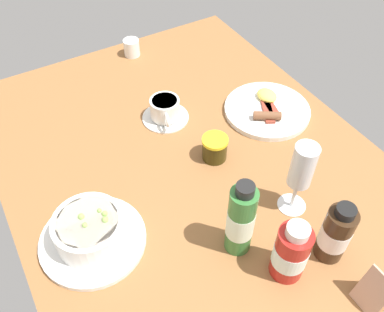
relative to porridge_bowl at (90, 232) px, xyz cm
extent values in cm
cube|color=brown|center=(-9.51, 28.09, -5.08)|extent=(110.00, 84.00, 3.00)
cylinder|color=white|center=(0.00, -0.01, -2.98)|extent=(21.36, 21.36, 1.20)
cylinder|color=white|center=(0.00, -0.01, 0.74)|extent=(13.94, 13.94, 6.24)
cylinder|color=beige|center=(0.00, -0.01, 3.06)|extent=(11.98, 11.98, 1.60)
sphere|color=#84AC52|center=(-1.38, -0.61, 3.96)|extent=(1.30, 1.30, 1.30)
sphere|color=#84AC52|center=(1.57, 3.06, 3.96)|extent=(1.30, 1.30, 1.30)
sphere|color=#84AC52|center=(0.78, -0.69, 3.96)|extent=(1.05, 1.05, 1.05)
sphere|color=#84AC52|center=(0.24, 3.52, 3.96)|extent=(1.19, 1.19, 1.19)
sphere|color=#84AC52|center=(-0.94, 2.92, 3.96)|extent=(0.93, 0.93, 0.93)
cylinder|color=white|center=(-25.70, 29.93, -3.13)|extent=(12.16, 12.16, 0.90)
cylinder|color=white|center=(-25.70, 29.93, -0.11)|extent=(7.66, 7.66, 5.14)
cylinder|color=#342513|center=(-25.70, 29.93, 1.96)|extent=(6.51, 6.51, 1.00)
torus|color=white|center=(-21.06, 28.58, 0.15)|extent=(3.68, 1.77, 3.60)
cylinder|color=white|center=(-56.85, 34.70, -1.00)|extent=(4.79, 4.79, 5.16)
cone|color=white|center=(-56.13, 32.67, 0.96)|extent=(2.34, 2.71, 2.34)
cylinder|color=white|center=(13.02, 40.41, -3.38)|extent=(6.14, 6.14, 0.40)
cylinder|color=white|center=(13.02, 40.41, 0.62)|extent=(0.80, 0.80, 7.60)
cylinder|color=white|center=(13.02, 40.41, 9.40)|extent=(4.82, 4.82, 9.94)
cylinder|color=#F7EBCE|center=(13.02, 40.41, 7.90)|extent=(3.96, 3.96, 5.97)
cylinder|color=#352C0C|center=(-7.49, 33.55, -0.94)|extent=(5.89, 5.89, 5.27)
cylinder|color=yellow|center=(-7.49, 33.55, 2.09)|extent=(6.18, 6.18, 0.80)
cylinder|color=#337233|center=(15.19, 24.64, 4.85)|extent=(5.20, 5.20, 16.85)
cylinder|color=silver|center=(15.19, 24.64, 4.51)|extent=(5.30, 5.30, 6.40)
cylinder|color=black|center=(15.19, 24.64, 14.29)|extent=(3.38, 3.38, 2.04)
cylinder|color=#382314|center=(25.53, 39.17, 2.89)|extent=(5.55, 5.55, 12.93)
cylinder|color=silver|center=(25.53, 39.17, 2.63)|extent=(5.66, 5.66, 4.91)
cylinder|color=black|center=(25.53, 39.17, 10.24)|extent=(3.61, 3.61, 1.78)
cylinder|color=#B21E19|center=(24.30, 29.57, 2.64)|extent=(6.32, 6.32, 12.44)
cylinder|color=white|center=(24.30, 29.57, 2.39)|extent=(6.45, 6.45, 4.73)
cylinder|color=silver|center=(24.30, 29.57, 9.84)|extent=(4.11, 4.11, 1.97)
cylinder|color=white|center=(-14.23, 54.40, -2.88)|extent=(22.63, 22.63, 1.40)
cube|color=brown|center=(-12.84, 53.44, -1.88)|extent=(9.08, 6.32, 0.60)
cube|color=#AE3828|center=(-14.75, 55.38, -1.88)|extent=(9.31, 4.59, 0.60)
cylinder|color=brown|center=(-10.83, 51.57, -0.98)|extent=(5.62, 7.08, 2.20)
ellipsoid|color=#F2D859|center=(-17.62, 56.67, -1.18)|extent=(6.00, 4.80, 2.40)
cube|color=tan|center=(36.83, 40.15, 0.95)|extent=(5.45, 2.68, 9.16)
cube|color=tan|center=(36.83, 37.86, 0.95)|extent=(5.45, 2.68, 9.16)
camera|label=1|loc=(48.58, -5.24, 70.01)|focal=39.05mm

